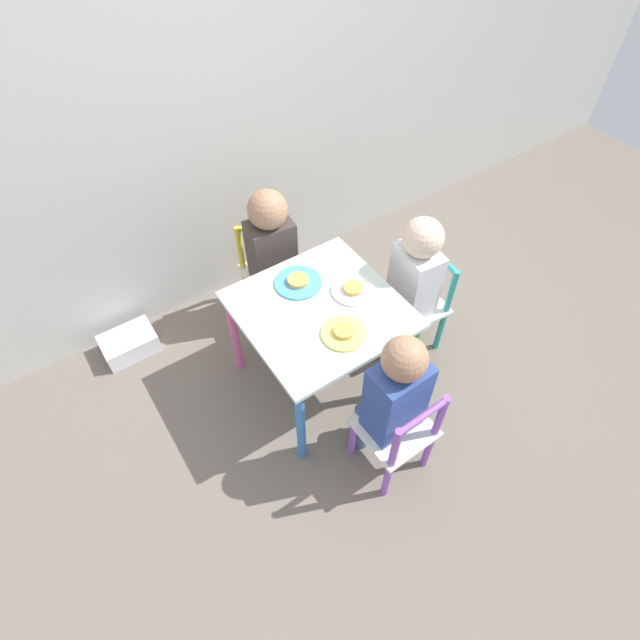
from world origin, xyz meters
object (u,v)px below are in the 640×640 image
kids_table (320,320)px  plate_right (353,290)px  child_front (393,395)px  plate_front (344,333)px  child_right (412,278)px  chair_yellow (270,273)px  chair_purple (398,433)px  chair_teal (417,304)px  child_back (273,249)px  plate_back (298,282)px  storage_bin (130,343)px

kids_table → plate_right: 0.18m
child_front → plate_right: size_ratio=4.33×
kids_table → plate_front: plate_front is taller
child_right → child_front: bearing=-41.5°
chair_yellow → plate_front: bearing=-88.7°
child_front → plate_right: (0.15, 0.44, 0.06)m
chair_purple → plate_right: size_ratio=2.94×
kids_table → chair_teal: chair_teal is taller
kids_table → chair_teal: (0.50, -0.05, -0.17)m
chair_purple → child_back: bearing=-93.2°
chair_yellow → child_back: child_back is taller
chair_teal → plate_back: size_ratio=2.67×
plate_right → plate_front: 0.22m
plate_right → plate_front: same height
chair_purple → plate_back: bearing=-90.3°
chair_purple → child_right: 0.66m
chair_teal → plate_front: size_ratio=2.98×
plate_back → storage_bin: size_ratio=0.77×
chair_yellow → plate_back: plate_back is taller
chair_purple → plate_front: (-0.01, 0.34, 0.25)m
child_back → plate_back: (-0.04, -0.28, 0.05)m
chair_purple → plate_right: (0.15, 0.50, 0.25)m
plate_front → chair_purple: bearing=-88.0°
kids_table → chair_yellow: size_ratio=1.19×
storage_bin → child_right: bearing=-32.0°
chair_yellow → plate_back: 0.43m
chair_teal → plate_front: bearing=-72.1°
child_front → plate_front: child_front is taller
chair_yellow → storage_bin: bearing=173.8°
chair_purple → storage_bin: size_ratio=2.06×
child_right → child_front: child_front is taller
kids_table → plate_back: size_ratio=3.16×
child_back → storage_bin: (-0.71, 0.21, -0.40)m
plate_right → chair_purple: bearing=-106.3°
kids_table → chair_purple: size_ratio=1.19×
chair_teal → child_front: (-0.49, -0.39, 0.19)m
kids_table → plate_right: (0.16, 0.00, 0.08)m
child_back → plate_front: (-0.04, -0.60, 0.05)m
plate_right → plate_back: size_ratio=0.91×
child_front → child_back: size_ratio=1.01×
child_back → kids_table: bearing=-90.0°
chair_yellow → plate_back: size_ratio=2.67×
kids_table → chair_yellow: chair_yellow is taller
kids_table → child_right: child_right is taller
chair_teal → plate_right: plate_right is taller
chair_purple → chair_yellow: same height
child_front → plate_right: bearing=-109.9°
kids_table → chair_yellow: bearing=84.6°
child_front → plate_back: (-0.01, 0.60, 0.06)m
chair_yellow → child_right: child_right is taller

